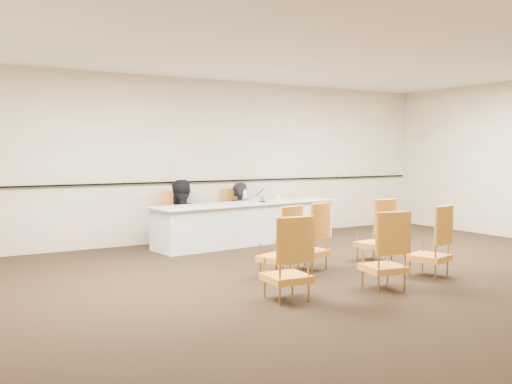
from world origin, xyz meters
TOP-DOWN VIEW (x-y plane):
  - floor at (0.00, 0.00)m, footprint 10.00×10.00m
  - ceiling at (0.00, 0.00)m, footprint 10.00×10.00m
  - wall_back at (0.00, 4.00)m, footprint 10.00×0.04m
  - wall_rail at (0.00, 3.96)m, footprint 9.80×0.04m
  - panel_table at (0.32, 3.20)m, footprint 3.73×1.27m
  - panelist_main at (0.45, 3.77)m, footprint 0.63×0.46m
  - panelist_main_chair at (0.45, 3.77)m, footprint 0.55×0.55m
  - panelist_second at (-0.83, 3.62)m, footprint 1.00×0.90m
  - panelist_second_chair at (-0.83, 3.62)m, footprint 0.55×0.55m
  - papers at (0.89, 3.26)m, footprint 0.36×0.33m
  - microphone at (0.62, 3.17)m, footprint 0.17×0.23m
  - water_bottle at (0.23, 3.12)m, footprint 0.10×0.10m
  - drinking_glass at (0.45, 3.19)m, footprint 0.07×0.07m
  - coffee_cup at (0.92, 3.13)m, footprint 0.11×0.11m
  - aud_chair_front_left at (-0.71, 0.56)m, footprint 0.65×0.65m
  - aud_chair_front_mid at (-0.12, 0.72)m, footprint 0.64×0.64m
  - aud_chair_front_right at (1.14, 0.76)m, footprint 0.55×0.55m
  - aud_chair_back_left at (-1.29, -0.46)m, footprint 0.54×0.54m
  - aud_chair_back_mid at (0.01, -0.63)m, footprint 0.58×0.58m
  - aud_chair_back_right at (1.03, -0.41)m, footprint 0.62×0.62m

SIDE VIEW (x-z plane):
  - floor at x=0.00m, z-range 0.00..0.00m
  - panelist_main at x=0.45m, z-range -0.54..1.07m
  - panelist_second at x=-0.83m, z-range -0.52..1.16m
  - panel_table at x=0.32m, z-range 0.00..0.73m
  - panelist_main_chair at x=0.45m, z-range 0.00..0.95m
  - panelist_second_chair at x=-0.83m, z-range 0.00..0.95m
  - aud_chair_front_left at x=-0.71m, z-range 0.00..0.95m
  - aud_chair_front_mid at x=-0.12m, z-range 0.00..0.95m
  - aud_chair_front_right at x=1.14m, z-range 0.00..0.95m
  - aud_chair_back_left at x=-1.29m, z-range 0.00..0.95m
  - aud_chair_back_mid at x=0.01m, z-range 0.00..0.95m
  - aud_chair_back_right at x=1.03m, z-range 0.00..0.95m
  - papers at x=0.89m, z-range 0.73..0.74m
  - drinking_glass at x=0.45m, z-range 0.73..0.83m
  - coffee_cup at x=0.92m, z-range 0.73..0.88m
  - water_bottle at x=0.23m, z-range 0.73..0.98m
  - microphone at x=0.62m, z-range 0.73..1.02m
  - wall_rail at x=0.00m, z-range 1.09..1.11m
  - wall_back at x=0.00m, z-range 0.00..3.00m
  - ceiling at x=0.00m, z-range 3.00..3.00m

